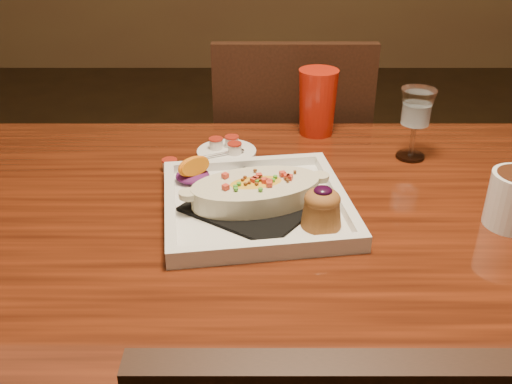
{
  "coord_description": "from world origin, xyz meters",
  "views": [
    {
      "loc": [
        -0.09,
        -0.84,
        1.26
      ],
      "look_at": [
        -0.09,
        0.07,
        0.77
      ],
      "focal_mm": 40.0,
      "sensor_mm": 36.0,
      "label": 1
    }
  ],
  "objects_px": {
    "chair_far": "(288,179)",
    "goblet": "(416,111)",
    "table": "(307,266)",
    "saucer": "(226,150)",
    "red_tumbler": "(317,102)",
    "plate": "(260,198)"
  },
  "relations": [
    {
      "from": "table",
      "to": "plate",
      "type": "distance_m",
      "value": 0.15
    },
    {
      "from": "goblet",
      "to": "saucer",
      "type": "distance_m",
      "value": 0.4
    },
    {
      "from": "red_tumbler",
      "to": "chair_far",
      "type": "bearing_deg",
      "value": 100.98
    },
    {
      "from": "saucer",
      "to": "red_tumbler",
      "type": "height_order",
      "value": "red_tumbler"
    },
    {
      "from": "plate",
      "to": "red_tumbler",
      "type": "height_order",
      "value": "red_tumbler"
    },
    {
      "from": "plate",
      "to": "saucer",
      "type": "height_order",
      "value": "plate"
    },
    {
      "from": "table",
      "to": "red_tumbler",
      "type": "xyz_separation_m",
      "value": [
        0.05,
        0.39,
        0.17
      ]
    },
    {
      "from": "chair_far",
      "to": "saucer",
      "type": "relative_size",
      "value": 7.31
    },
    {
      "from": "table",
      "to": "saucer",
      "type": "distance_m",
      "value": 0.33
    },
    {
      "from": "chair_far",
      "to": "plate",
      "type": "relative_size",
      "value": 2.57
    },
    {
      "from": "chair_far",
      "to": "goblet",
      "type": "xyz_separation_m",
      "value": [
        0.23,
        -0.37,
        0.35
      ]
    },
    {
      "from": "plate",
      "to": "red_tumbler",
      "type": "relative_size",
      "value": 2.41
    },
    {
      "from": "chair_far",
      "to": "saucer",
      "type": "distance_m",
      "value": 0.47
    },
    {
      "from": "table",
      "to": "plate",
      "type": "xyz_separation_m",
      "value": [
        -0.09,
        0.03,
        0.12
      ]
    },
    {
      "from": "plate",
      "to": "saucer",
      "type": "relative_size",
      "value": 2.85
    },
    {
      "from": "plate",
      "to": "saucer",
      "type": "xyz_separation_m",
      "value": [
        -0.07,
        0.24,
        -0.02
      ]
    },
    {
      "from": "table",
      "to": "goblet",
      "type": "xyz_separation_m",
      "value": [
        0.23,
        0.26,
        0.2
      ]
    },
    {
      "from": "table",
      "to": "chair_far",
      "type": "relative_size",
      "value": 1.61
    },
    {
      "from": "goblet",
      "to": "saucer",
      "type": "bearing_deg",
      "value": 177.67
    },
    {
      "from": "plate",
      "to": "goblet",
      "type": "distance_m",
      "value": 0.4
    },
    {
      "from": "saucer",
      "to": "chair_far",
      "type": "bearing_deg",
      "value": 66.33
    },
    {
      "from": "saucer",
      "to": "red_tumbler",
      "type": "relative_size",
      "value": 0.85
    }
  ]
}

